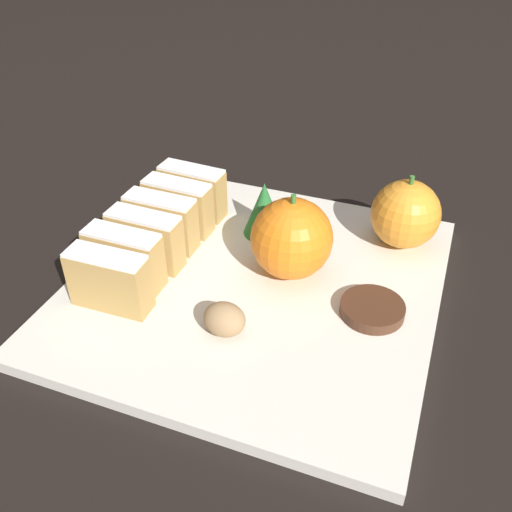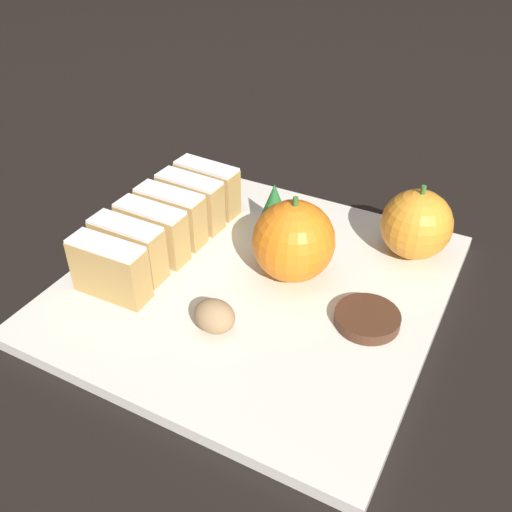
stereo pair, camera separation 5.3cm
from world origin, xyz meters
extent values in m
plane|color=black|center=(0.00, 0.00, 0.00)|extent=(6.00, 6.00, 0.00)
cube|color=silver|center=(0.00, 0.00, 0.01)|extent=(0.34, 0.35, 0.01)
cube|color=tan|center=(-0.11, -0.08, 0.04)|extent=(0.07, 0.03, 0.05)
cube|color=white|center=(-0.11, -0.08, 0.07)|extent=(0.07, 0.03, 0.00)
cube|color=tan|center=(-0.11, -0.04, 0.04)|extent=(0.07, 0.03, 0.05)
cube|color=white|center=(-0.11, -0.04, 0.07)|extent=(0.07, 0.03, 0.00)
cube|color=tan|center=(-0.11, -0.01, 0.04)|extent=(0.07, 0.03, 0.05)
cube|color=white|center=(-0.11, -0.01, 0.07)|extent=(0.07, 0.03, 0.00)
cube|color=tan|center=(-0.11, 0.02, 0.04)|extent=(0.07, 0.03, 0.05)
cube|color=white|center=(-0.11, 0.02, 0.07)|extent=(0.07, 0.03, 0.00)
cube|color=tan|center=(-0.11, 0.06, 0.04)|extent=(0.07, 0.03, 0.05)
cube|color=white|center=(-0.11, 0.06, 0.07)|extent=(0.07, 0.03, 0.00)
cube|color=tan|center=(-0.11, 0.09, 0.04)|extent=(0.07, 0.03, 0.05)
cube|color=white|center=(-0.11, 0.09, 0.07)|extent=(0.07, 0.03, 0.00)
sphere|color=orange|center=(0.03, 0.03, 0.05)|extent=(0.08, 0.08, 0.08)
cylinder|color=#38702D|center=(0.03, 0.03, 0.09)|extent=(0.00, 0.00, 0.01)
sphere|color=orange|center=(0.12, 0.11, 0.05)|extent=(0.07, 0.07, 0.07)
cylinder|color=#38702D|center=(0.12, 0.11, 0.09)|extent=(0.01, 0.01, 0.01)
ellipsoid|color=#9E7A51|center=(0.00, -0.08, 0.03)|extent=(0.04, 0.03, 0.03)
cylinder|color=#472819|center=(0.11, -0.01, 0.02)|extent=(0.06, 0.06, 0.01)
cone|color=#23662D|center=(-0.02, 0.08, 0.04)|extent=(0.04, 0.04, 0.06)
camera|label=1|loc=(0.15, -0.40, 0.35)|focal=40.00mm
camera|label=2|loc=(0.20, -0.38, 0.35)|focal=40.00mm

